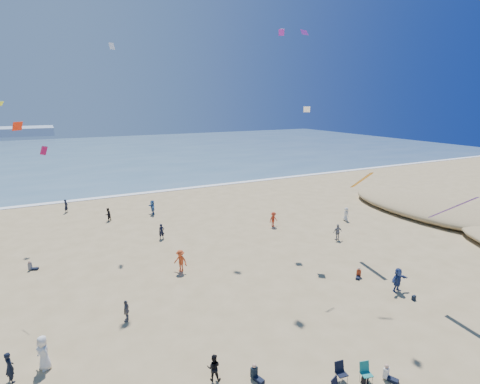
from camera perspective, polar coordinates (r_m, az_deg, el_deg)
ocean at (r=107.90m, az=-22.82°, el=5.27°), size 220.00×100.00×0.06m
surf_line at (r=58.94m, az=-18.54°, el=-0.61°), size 220.00×1.20×0.08m
standing_flyers at (r=33.72m, az=-1.86°, el=-9.02°), size 34.23×47.75×1.92m
seated_group at (r=23.88m, az=3.90°, el=-20.70°), size 24.69×30.82×0.84m
chair_cluster at (r=21.45m, az=16.30°, el=-25.59°), size 2.75×1.52×1.00m
black_backpack at (r=22.04m, az=18.49°, el=-25.57°), size 0.30×0.22×0.38m
navy_bag at (r=30.53m, az=24.96°, el=-14.40°), size 0.28×0.18×0.34m
kites_aloft at (r=30.05m, az=9.42°, el=15.02°), size 34.41×40.98×27.20m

